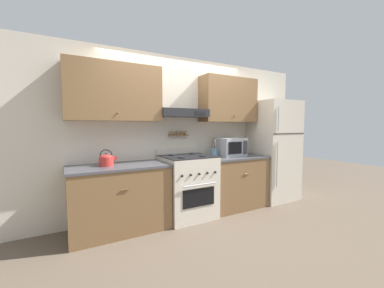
# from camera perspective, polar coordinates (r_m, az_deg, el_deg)

# --- Properties ---
(ground_plane) EXTENTS (16.00, 16.00, 0.00)m
(ground_plane) POSITION_cam_1_polar(r_m,az_deg,el_deg) (3.62, 1.45, -18.75)
(ground_plane) COLOR brown
(wall_back) EXTENTS (5.20, 0.46, 2.55)m
(wall_back) POSITION_cam_1_polar(r_m,az_deg,el_deg) (3.87, -3.97, 5.50)
(wall_back) COLOR beige
(wall_back) RESTS_ON ground_plane
(counter_left) EXTENTS (1.30, 0.69, 0.90)m
(counter_left) POSITION_cam_1_polar(r_m,az_deg,el_deg) (3.42, -17.15, -12.34)
(counter_left) COLOR brown
(counter_left) RESTS_ON ground_plane
(counter_right) EXTENTS (1.09, 0.69, 0.90)m
(counter_right) POSITION_cam_1_polar(r_m,az_deg,el_deg) (4.26, 9.98, -8.88)
(counter_right) COLOR brown
(counter_right) RESTS_ON ground_plane
(stove_range) EXTENTS (0.76, 0.73, 1.05)m
(stove_range) POSITION_cam_1_polar(r_m,az_deg,el_deg) (3.73, -1.09, -10.18)
(stove_range) COLOR beige
(stove_range) RESTS_ON ground_plane
(refrigerator) EXTENTS (0.82, 0.71, 1.89)m
(refrigerator) POSITION_cam_1_polar(r_m,az_deg,el_deg) (4.83, 19.24, -1.51)
(refrigerator) COLOR beige
(refrigerator) RESTS_ON ground_plane
(tea_kettle) EXTENTS (0.24, 0.19, 0.22)m
(tea_kettle) POSITION_cam_1_polar(r_m,az_deg,el_deg) (3.31, -20.03, -3.59)
(tea_kettle) COLOR red
(tea_kettle) RESTS_ON counter_left
(microwave) EXTENTS (0.46, 0.38, 0.32)m
(microwave) POSITION_cam_1_polar(r_m,az_deg,el_deg) (4.18, 9.39, -0.70)
(microwave) COLOR #ADAFB5
(microwave) RESTS_ON counter_right
(utensil_crock) EXTENTS (0.11, 0.11, 0.30)m
(utensil_crock) POSITION_cam_1_polar(r_m,az_deg,el_deg) (3.96, 5.38, -2.07)
(utensil_crock) COLOR slate
(utensil_crock) RESTS_ON counter_right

